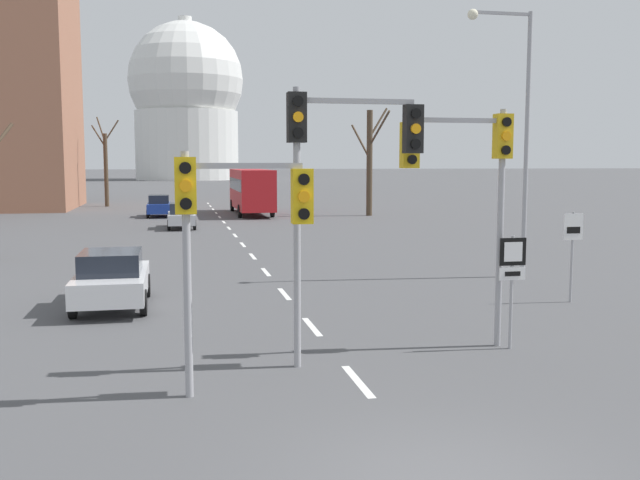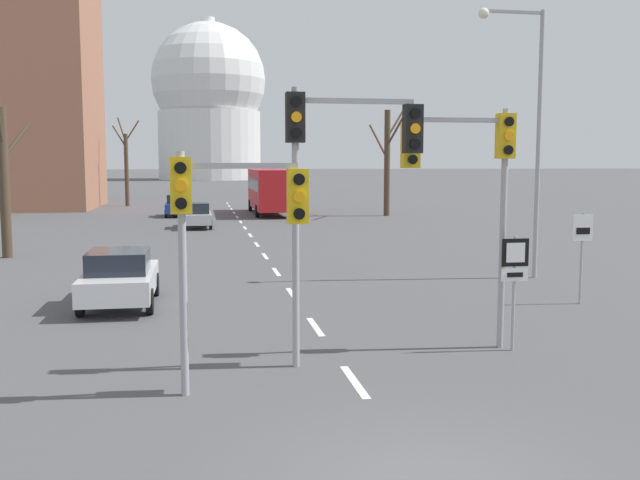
{
  "view_description": "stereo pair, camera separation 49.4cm",
  "coord_description": "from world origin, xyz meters",
  "views": [
    {
      "loc": [
        -3.29,
        -8.19,
        4.07
      ],
      "look_at": [
        -0.32,
        6.26,
        2.45
      ],
      "focal_mm": 40.0,
      "sensor_mm": 36.0,
      "label": 1
    },
    {
      "loc": [
        -2.8,
        -8.28,
        4.07
      ],
      "look_at": [
        -0.32,
        6.26,
        2.45
      ],
      "focal_mm": 40.0,
      "sensor_mm": 36.0,
      "label": 2
    }
  ],
  "objects": [
    {
      "name": "lane_stripe_2",
      "position": [
        0.0,
        13.32,
        0.0
      ],
      "size": [
        0.16,
        2.0,
        0.01
      ],
      "primitive_type": "cube",
      "color": "silver",
      "rests_on": "ground_plane"
    },
    {
      "name": "speed_limit_sign",
      "position": [
        7.99,
        10.38,
        1.79
      ],
      "size": [
        0.6,
        0.08,
        2.64
      ],
      "color": "#9E9EA3",
      "rests_on": "ground_plane"
    },
    {
      "name": "route_sign_post",
      "position": [
        3.86,
        5.9,
        1.7
      ],
      "size": [
        0.6,
        0.08,
        2.49
      ],
      "color": "#9E9EA3",
      "rests_on": "ground_plane"
    },
    {
      "name": "lane_stripe_8",
      "position": [
        0.0,
        40.32,
        0.0
      ],
      "size": [
        0.16,
        2.0,
        0.01
      ],
      "primitive_type": "cube",
      "color": "silver",
      "rests_on": "ground_plane"
    },
    {
      "name": "traffic_signal_centre_tall",
      "position": [
        -0.13,
        5.49,
        4.19
      ],
      "size": [
        2.72,
        0.34,
        5.5
      ],
      "color": "#9E9EA3",
      "rests_on": "ground_plane"
    },
    {
      "name": "lane_stripe_1",
      "position": [
        0.0,
        8.82,
        0.0
      ],
      "size": [
        0.16,
        2.0,
        0.01
      ],
      "primitive_type": "cube",
      "color": "silver",
      "rests_on": "ground_plane"
    },
    {
      "name": "lane_stripe_4",
      "position": [
        0.0,
        22.32,
        0.0
      ],
      "size": [
        0.16,
        2.0,
        0.01
      ],
      "primitive_type": "cube",
      "color": "silver",
      "rests_on": "ground_plane"
    },
    {
      "name": "lane_stripe_7",
      "position": [
        0.0,
        35.82,
        0.0
      ],
      "size": [
        0.16,
        2.0,
        0.01
      ],
      "primitive_type": "cube",
      "color": "silver",
      "rests_on": "ground_plane"
    },
    {
      "name": "capitol_dome",
      "position": [
        0.0,
        160.13,
        17.91
      ],
      "size": [
        26.04,
        26.04,
        36.78
      ],
      "color": "silver",
      "rests_on": "ground_plane"
    },
    {
      "name": "lane_stripe_10",
      "position": [
        0.0,
        49.32,
        0.0
      ],
      "size": [
        0.16,
        2.0,
        0.01
      ],
      "primitive_type": "cube",
      "color": "silver",
      "rests_on": "ground_plane"
    },
    {
      "name": "lane_stripe_3",
      "position": [
        0.0,
        17.82,
        0.0
      ],
      "size": [
        0.16,
        2.0,
        0.01
      ],
      "primitive_type": "cube",
      "color": "silver",
      "rests_on": "ground_plane"
    },
    {
      "name": "bare_tree_left_near",
      "position": [
        -9.33,
        59.76,
        3.72
      ],
      "size": [
        2.52,
        1.19,
        8.19
      ],
      "color": "#473828",
      "rests_on": "ground_plane"
    },
    {
      "name": "lane_stripe_0",
      "position": [
        0.0,
        4.32,
        0.0
      ],
      "size": [
        0.16,
        2.0,
        0.01
      ],
      "primitive_type": "cube",
      "color": "silver",
      "rests_on": "ground_plane"
    },
    {
      "name": "street_lamp_right",
      "position": [
        8.45,
        14.96,
        5.59
      ],
      "size": [
        2.38,
        0.36,
        9.2
      ],
      "color": "#9E9EA3",
      "rests_on": "ground_plane"
    },
    {
      "name": "lane_stripe_12",
      "position": [
        0.0,
        58.32,
        0.0
      ],
      "size": [
        0.16,
        2.0,
        0.01
      ],
      "primitive_type": "cube",
      "color": "silver",
      "rests_on": "ground_plane"
    },
    {
      "name": "lane_stripe_6",
      "position": [
        0.0,
        31.32,
        0.0
      ],
      "size": [
        0.16,
        2.0,
        0.01
      ],
      "primitive_type": "cube",
      "color": "silver",
      "rests_on": "ground_plane"
    },
    {
      "name": "traffic_signal_near_left",
      "position": [
        -2.36,
        4.06,
        3.21
      ],
      "size": [
        2.36,
        0.34,
        4.25
      ],
      "color": "#9E9EA3",
      "rests_on": "ground_plane"
    },
    {
      "name": "bare_tree_right_near",
      "position": [
        11.3,
        44.08,
        4.31
      ],
      "size": [
        2.47,
        6.35,
        8.2
      ],
      "color": "#473828",
      "rests_on": "ground_plane"
    },
    {
      "name": "lane_stripe_13",
      "position": [
        0.0,
        62.82,
        0.0
      ],
      "size": [
        0.16,
        2.0,
        0.01
      ],
      "primitive_type": "cube",
      "color": "silver",
      "rests_on": "ground_plane"
    },
    {
      "name": "lane_stripe_5",
      "position": [
        0.0,
        26.82,
        0.0
      ],
      "size": [
        0.16,
        2.0,
        0.01
      ],
      "primitive_type": "cube",
      "color": "silver",
      "rests_on": "ground_plane"
    },
    {
      "name": "traffic_signal_near_right",
      "position": [
        2.97,
        6.2,
        3.96
      ],
      "size": [
        2.46,
        0.34,
        5.2
      ],
      "color": "#9E9EA3",
      "rests_on": "ground_plane"
    },
    {
      "name": "lane_stripe_11",
      "position": [
        0.0,
        53.82,
        0.0
      ],
      "size": [
        0.16,
        2.0,
        0.01
      ],
      "primitive_type": "cube",
      "color": "silver",
      "rests_on": "ground_plane"
    },
    {
      "name": "lane_stripe_9",
      "position": [
        0.0,
        44.82,
        0.0
      ],
      "size": [
        0.16,
        2.0,
        0.01
      ],
      "primitive_type": "cube",
      "color": "silver",
      "rests_on": "ground_plane"
    },
    {
      "name": "sedan_near_left",
      "position": [
        -5.04,
        12.31,
        0.83
      ],
      "size": [
        1.98,
        4.38,
        1.6
      ],
      "color": "silver",
      "rests_on": "ground_plane"
    },
    {
      "name": "city_bus",
      "position": [
        2.63,
        47.26,
        2.05
      ],
      "size": [
        2.66,
        10.8,
        3.48
      ],
      "color": "red",
      "rests_on": "ground_plane"
    },
    {
      "name": "sedan_near_right",
      "position": [
        -4.38,
        46.12,
        0.82
      ],
      "size": [
        1.77,
        4.16,
        1.64
      ],
      "color": "navy",
      "rests_on": "ground_plane"
    },
    {
      "name": "sedan_mid_centre",
      "position": [
        -2.86,
        36.38,
        0.79
      ],
      "size": [
        1.69,
        4.42,
        1.57
      ],
      "color": "#B7B7BC",
      "rests_on": "ground_plane"
    }
  ]
}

